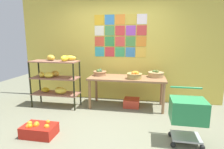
{
  "coord_description": "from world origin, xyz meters",
  "views": [
    {
      "loc": [
        0.72,
        -3.09,
        1.59
      ],
      "look_at": [
        -0.0,
        0.82,
        0.82
      ],
      "focal_mm": 29.89,
      "sensor_mm": 36.0,
      "label": 1
    }
  ],
  "objects": [
    {
      "name": "orange_crate_foreground",
      "position": [
        -0.99,
        -0.51,
        0.1
      ],
      "size": [
        0.54,
        0.36,
        0.24
      ],
      "color": "red",
      "rests_on": "ground"
    },
    {
      "name": "fruit_basket_back_left",
      "position": [
        -0.38,
        1.2,
        0.78
      ],
      "size": [
        0.32,
        0.32,
        0.17
      ],
      "color": "#9F734E",
      "rests_on": "display_table"
    },
    {
      "name": "shopping_cart",
      "position": [
        1.36,
        -0.29,
        0.5
      ],
      "size": [
        0.51,
        0.46,
        0.84
      ],
      "rotation": [
        0.0,
        0.0,
        -0.01
      ],
      "color": "black",
      "rests_on": "ground"
    },
    {
      "name": "back_wall_with_art",
      "position": [
        0.0,
        1.62,
        1.31
      ],
      "size": [
        5.12,
        0.07,
        2.62
      ],
      "color": "#D7C04C",
      "rests_on": "ground"
    },
    {
      "name": "banana_shelf_unit",
      "position": [
        -1.36,
        0.85,
        0.71
      ],
      "size": [
        1.1,
        0.43,
        1.22
      ],
      "color": "black",
      "rests_on": "ground"
    },
    {
      "name": "ground",
      "position": [
        0.0,
        0.0,
        0.0
      ],
      "size": [
        9.19,
        9.19,
        0.0
      ],
      "primitive_type": "plane",
      "color": "#71725B"
    },
    {
      "name": "fruit_basket_left",
      "position": [
        0.95,
        1.26,
        0.78
      ],
      "size": [
        0.36,
        0.36,
        0.17
      ],
      "color": "tan",
      "rests_on": "display_table"
    },
    {
      "name": "produce_crate_under_table",
      "position": [
        0.41,
        1.12,
        0.09
      ],
      "size": [
        0.36,
        0.35,
        0.19
      ],
      "primitive_type": "cube",
      "color": "red",
      "rests_on": "ground"
    },
    {
      "name": "display_table",
      "position": [
        0.29,
        1.1,
        0.63
      ],
      "size": [
        1.75,
        0.69,
        0.71
      ],
      "color": "#906341",
      "rests_on": "ground"
    },
    {
      "name": "fruit_basket_back_right",
      "position": [
        0.47,
        0.97,
        0.79
      ],
      "size": [
        0.34,
        0.34,
        0.18
      ],
      "color": "#A58C4A",
      "rests_on": "display_table"
    }
  ]
}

